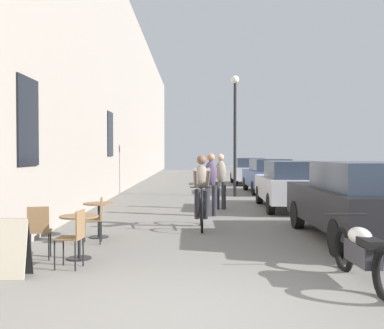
% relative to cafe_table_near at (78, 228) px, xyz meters
% --- Properties ---
extents(ground_plane, '(88.00, 88.00, 0.00)m').
position_rel_cafe_table_near_xyz_m(ground_plane, '(1.91, -2.69, -0.52)').
color(ground_plane, slate).
extents(building_facade_left, '(0.54, 68.00, 9.45)m').
position_rel_cafe_table_near_xyz_m(building_facade_left, '(-1.54, 11.31, 4.20)').
color(building_facade_left, gray).
rests_on(building_facade_left, ground_plane).
extents(cafe_table_near, '(0.64, 0.64, 0.72)m').
position_rel_cafe_table_near_xyz_m(cafe_table_near, '(0.00, 0.00, 0.00)').
color(cafe_table_near, black).
rests_on(cafe_table_near, ground_plane).
extents(cafe_chair_near_toward_street, '(0.43, 0.43, 0.89)m').
position_rel_cafe_table_near_xyz_m(cafe_chair_near_toward_street, '(0.08, -0.63, -0.00)').
color(cafe_chair_near_toward_street, black).
rests_on(cafe_chair_near_toward_street, ground_plane).
extents(cafe_chair_near_toward_wall, '(0.45, 0.45, 0.89)m').
position_rel_cafe_table_near_xyz_m(cafe_chair_near_toward_wall, '(-0.64, -0.07, -0.00)').
color(cafe_chair_near_toward_wall, black).
rests_on(cafe_chair_near_toward_wall, ground_plane).
extents(cafe_table_mid, '(0.64, 0.64, 0.72)m').
position_rel_cafe_table_near_xyz_m(cafe_table_mid, '(-0.07, 1.96, 0.00)').
color(cafe_table_mid, black).
rests_on(cafe_table_mid, ground_plane).
extents(cafe_chair_mid_toward_street, '(0.42, 0.42, 0.89)m').
position_rel_cafe_table_near_xyz_m(cafe_chair_mid_toward_street, '(0.01, 1.33, -0.00)').
color(cafe_chair_mid_toward_street, black).
rests_on(cafe_chair_mid_toward_street, ground_plane).
extents(sandwich_board_sign, '(0.56, 0.39, 0.84)m').
position_rel_cafe_table_near_xyz_m(sandwich_board_sign, '(-0.71, -1.12, -0.11)').
color(sandwich_board_sign, black).
rests_on(sandwich_board_sign, ground_plane).
extents(cyclist_on_bicycle, '(0.52, 1.76, 1.74)m').
position_rel_cafe_table_near_xyz_m(cyclist_on_bicycle, '(2.10, 3.23, 0.29)').
color(cyclist_on_bicycle, black).
rests_on(cyclist_on_bicycle, ground_plane).
extents(pedestrian_near, '(0.36, 0.28, 1.75)m').
position_rel_cafe_table_near_xyz_m(pedestrian_near, '(2.40, 5.22, 0.47)').
color(pedestrian_near, '#26262D').
rests_on(pedestrian_near, ground_plane).
extents(pedestrian_mid, '(0.35, 0.26, 1.74)m').
position_rel_cafe_table_near_xyz_m(pedestrian_mid, '(2.77, 6.82, 0.46)').
color(pedestrian_mid, '#26262D').
rests_on(pedestrian_mid, ground_plane).
extents(street_lamp, '(0.32, 0.32, 4.90)m').
position_rel_cafe_table_near_xyz_m(street_lamp, '(3.62, 11.11, 2.59)').
color(street_lamp, black).
rests_on(street_lamp, ground_plane).
extents(parked_car_nearest, '(1.92, 4.48, 1.59)m').
position_rel_cafe_table_near_xyz_m(parked_car_nearest, '(5.19, 1.53, 0.30)').
color(parked_car_nearest, black).
rests_on(parked_car_nearest, ground_plane).
extents(parked_car_second, '(1.91, 4.32, 1.52)m').
position_rel_cafe_table_near_xyz_m(parked_car_second, '(4.98, 6.86, 0.27)').
color(parked_car_second, '#B7B7BC').
rests_on(parked_car_second, ground_plane).
extents(parked_car_third, '(1.83, 4.26, 1.51)m').
position_rel_cafe_table_near_xyz_m(parked_car_third, '(5.25, 12.86, 0.26)').
color(parked_car_third, '#384C84').
rests_on(parked_car_third, ground_plane).
extents(parked_car_fourth, '(1.82, 4.22, 1.50)m').
position_rel_cafe_table_near_xyz_m(parked_car_fourth, '(5.07, 18.54, 0.25)').
color(parked_car_fourth, '#B7B7BC').
rests_on(parked_car_fourth, ground_plane).
extents(parked_motorcycle, '(0.62, 2.15, 0.92)m').
position_rel_cafe_table_near_xyz_m(parked_motorcycle, '(4.18, -1.45, -0.12)').
color(parked_motorcycle, black).
rests_on(parked_motorcycle, ground_plane).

